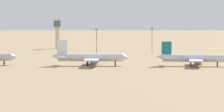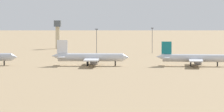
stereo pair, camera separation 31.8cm
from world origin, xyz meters
The scene contains 6 objects.
ground centered at (0.00, 0.00, 0.00)m, with size 4000.00×4000.00×0.00m, color #9E8460.
parked_jet_white_2 centered at (2.05, 7.35, 4.59)m, with size 42.27×35.35×14.01m.
parked_jet_teal_3 centered at (57.81, 7.15, 4.34)m, with size 40.13×33.78×13.25m.
control_tower centered at (-35.82, 169.95, 13.40)m, with size 5.20×5.20×22.21m.
light_pole_west centered at (37.88, 113.12, 10.22)m, with size 1.80×0.50×17.96m.
light_pole_mid centered at (1.06, 79.01, 10.31)m, with size 1.80×0.50×18.14m.
Camera 2 is at (29.03, -348.40, 29.90)m, focal length 105.74 mm.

